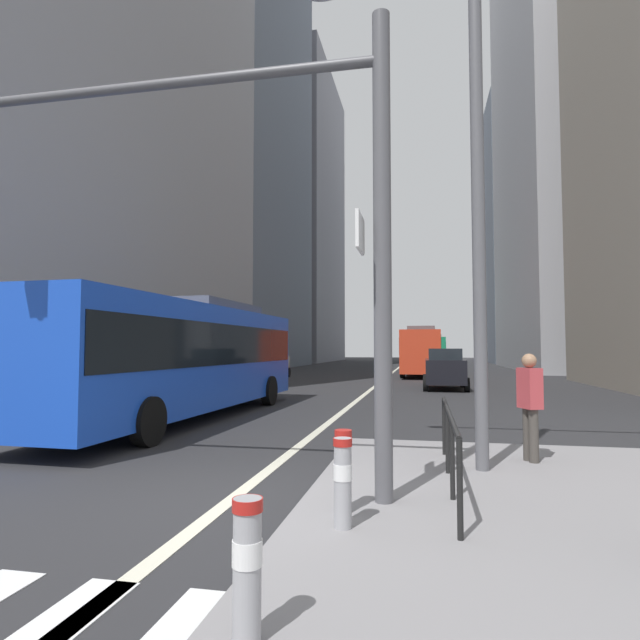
{
  "coord_description": "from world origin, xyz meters",
  "views": [
    {
      "loc": [
        2.48,
        -6.44,
        1.98
      ],
      "look_at": [
        -6.45,
        37.78,
        4.41
      ],
      "focal_mm": 28.92,
      "sensor_mm": 36.0,
      "label": 1
    }
  ],
  "objects_px": {
    "city_bus_blue_oncoming": "(186,353)",
    "city_bus_red_distant": "(433,349)",
    "bollard_left": "(247,562)",
    "pedestrian_waiting": "(530,401)",
    "car_oncoming_mid": "(270,363)",
    "sedan_white_oncoming": "(71,384)",
    "city_bus_red_receding": "(423,350)",
    "car_receding_near": "(445,368)",
    "bollard_back": "(343,466)",
    "street_lamp_post": "(477,134)",
    "bollard_right": "(343,478)",
    "traffic_signal_gantry": "(213,183)"
  },
  "relations": [
    {
      "from": "street_lamp_post",
      "to": "bollard_back",
      "type": "height_order",
      "value": "street_lamp_post"
    },
    {
      "from": "city_bus_red_distant",
      "to": "bollard_right",
      "type": "relative_size",
      "value": 12.62
    },
    {
      "from": "traffic_signal_gantry",
      "to": "bollard_left",
      "type": "height_order",
      "value": "traffic_signal_gantry"
    },
    {
      "from": "city_bus_red_receding",
      "to": "car_oncoming_mid",
      "type": "distance_m",
      "value": 11.22
    },
    {
      "from": "sedan_white_oncoming",
      "to": "street_lamp_post",
      "type": "distance_m",
      "value": 11.96
    },
    {
      "from": "sedan_white_oncoming",
      "to": "city_bus_red_receding",
      "type": "distance_m",
      "value": 26.95
    },
    {
      "from": "traffic_signal_gantry",
      "to": "bollard_left",
      "type": "distance_m",
      "value": 4.93
    },
    {
      "from": "bollard_back",
      "to": "sedan_white_oncoming",
      "type": "bearing_deg",
      "value": 141.94
    },
    {
      "from": "pedestrian_waiting",
      "to": "car_oncoming_mid",
      "type": "bearing_deg",
      "value": 116.25
    },
    {
      "from": "city_bus_red_distant",
      "to": "bollard_back",
      "type": "height_order",
      "value": "city_bus_red_distant"
    },
    {
      "from": "car_receding_near",
      "to": "street_lamp_post",
      "type": "height_order",
      "value": "street_lamp_post"
    },
    {
      "from": "city_bus_blue_oncoming",
      "to": "pedestrian_waiting",
      "type": "bearing_deg",
      "value": -28.77
    },
    {
      "from": "street_lamp_post",
      "to": "traffic_signal_gantry",
      "type": "bearing_deg",
      "value": -151.65
    },
    {
      "from": "car_oncoming_mid",
      "to": "city_bus_red_distant",
      "type": "bearing_deg",
      "value": 68.81
    },
    {
      "from": "car_oncoming_mid",
      "to": "bollard_left",
      "type": "xyz_separation_m",
      "value": [
        8.73,
        -29.09,
        -0.35
      ]
    },
    {
      "from": "sedan_white_oncoming",
      "to": "bollard_right",
      "type": "xyz_separation_m",
      "value": [
        8.62,
        -7.2,
        -0.34
      ]
    },
    {
      "from": "traffic_signal_gantry",
      "to": "pedestrian_waiting",
      "type": "xyz_separation_m",
      "value": [
        4.37,
        2.66,
        -3.02
      ]
    },
    {
      "from": "car_receding_near",
      "to": "city_bus_blue_oncoming",
      "type": "bearing_deg",
      "value": -122.17
    },
    {
      "from": "bollard_right",
      "to": "sedan_white_oncoming",
      "type": "bearing_deg",
      "value": 140.14
    },
    {
      "from": "car_oncoming_mid",
      "to": "car_receding_near",
      "type": "relative_size",
      "value": 1.0
    },
    {
      "from": "bollard_right",
      "to": "bollard_back",
      "type": "relative_size",
      "value": 1.0
    },
    {
      "from": "city_bus_blue_oncoming",
      "to": "city_bus_red_distant",
      "type": "relative_size",
      "value": 1.05
    },
    {
      "from": "bollard_right",
      "to": "pedestrian_waiting",
      "type": "xyz_separation_m",
      "value": [
        2.5,
        3.62,
        0.46
      ]
    },
    {
      "from": "city_bus_blue_oncoming",
      "to": "city_bus_red_receding",
      "type": "xyz_separation_m",
      "value": [
        6.46,
        24.32,
        -0.0
      ]
    },
    {
      "from": "sedan_white_oncoming",
      "to": "bollard_back",
      "type": "xyz_separation_m",
      "value": [
        8.54,
        -6.69,
        -0.34
      ]
    },
    {
      "from": "city_bus_red_distant",
      "to": "car_oncoming_mid",
      "type": "distance_m",
      "value": 29.89
    },
    {
      "from": "bollard_left",
      "to": "city_bus_blue_oncoming",
      "type": "bearing_deg",
      "value": 117.98
    },
    {
      "from": "city_bus_red_distant",
      "to": "bollard_left",
      "type": "distance_m",
      "value": 57.0
    },
    {
      "from": "city_bus_blue_oncoming",
      "to": "street_lamp_post",
      "type": "xyz_separation_m",
      "value": [
        7.39,
        -5.27,
        3.45
      ]
    },
    {
      "from": "car_receding_near",
      "to": "sedan_white_oncoming",
      "type": "bearing_deg",
      "value": -128.92
    },
    {
      "from": "sedan_white_oncoming",
      "to": "car_oncoming_mid",
      "type": "distance_m",
      "value": 19.77
    },
    {
      "from": "city_bus_blue_oncoming",
      "to": "city_bus_red_distant",
      "type": "distance_m",
      "value": 47.28
    },
    {
      "from": "sedan_white_oncoming",
      "to": "bollard_back",
      "type": "bearing_deg",
      "value": -38.06
    },
    {
      "from": "city_bus_red_distant",
      "to": "street_lamp_post",
      "type": "distance_m",
      "value": 52.07
    },
    {
      "from": "street_lamp_post",
      "to": "pedestrian_waiting",
      "type": "bearing_deg",
      "value": 42.14
    },
    {
      "from": "city_bus_red_distant",
      "to": "bollard_left",
      "type": "height_order",
      "value": "city_bus_red_distant"
    },
    {
      "from": "bollard_left",
      "to": "bollard_back",
      "type": "height_order",
      "value": "bollard_back"
    },
    {
      "from": "bollard_back",
      "to": "pedestrian_waiting",
      "type": "relative_size",
      "value": 0.52
    },
    {
      "from": "car_oncoming_mid",
      "to": "car_receding_near",
      "type": "bearing_deg",
      "value": -32.52
    },
    {
      "from": "car_oncoming_mid",
      "to": "traffic_signal_gantry",
      "type": "height_order",
      "value": "traffic_signal_gantry"
    },
    {
      "from": "car_oncoming_mid",
      "to": "bollard_right",
      "type": "height_order",
      "value": "car_oncoming_mid"
    },
    {
      "from": "bollard_left",
      "to": "traffic_signal_gantry",
      "type": "bearing_deg",
      "value": 117.29
    },
    {
      "from": "sedan_white_oncoming",
      "to": "bollard_right",
      "type": "height_order",
      "value": "sedan_white_oncoming"
    },
    {
      "from": "sedan_white_oncoming",
      "to": "pedestrian_waiting",
      "type": "relative_size",
      "value": 2.49
    },
    {
      "from": "car_receding_near",
      "to": "traffic_signal_gantry",
      "type": "xyz_separation_m",
      "value": [
        -3.65,
        -19.12,
        3.15
      ]
    },
    {
      "from": "bollard_left",
      "to": "pedestrian_waiting",
      "type": "xyz_separation_m",
      "value": [
        2.77,
        5.75,
        0.48
      ]
    },
    {
      "from": "car_receding_near",
      "to": "pedestrian_waiting",
      "type": "distance_m",
      "value": 16.47
    },
    {
      "from": "car_receding_near",
      "to": "street_lamp_post",
      "type": "bearing_deg",
      "value": -90.39
    },
    {
      "from": "pedestrian_waiting",
      "to": "city_bus_blue_oncoming",
      "type": "bearing_deg",
      "value": 151.23
    },
    {
      "from": "city_bus_blue_oncoming",
      "to": "bollard_right",
      "type": "xyz_separation_m",
      "value": [
        5.73,
        -8.14,
        -1.18
      ]
    }
  ]
}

